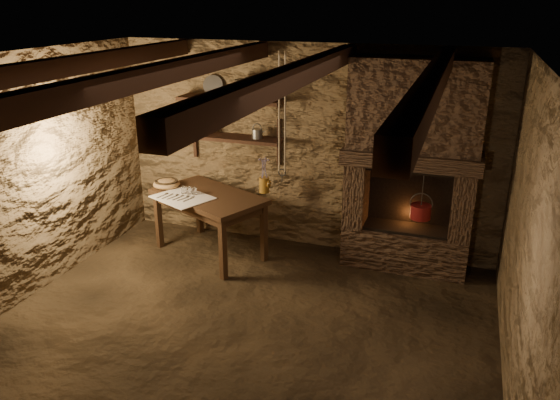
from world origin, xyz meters
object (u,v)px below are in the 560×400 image
(stoneware_jug, at_px, (264,178))
(iron_stockpot, at_px, (247,90))
(work_table, at_px, (210,222))
(red_pot, at_px, (421,211))
(wooden_bowl, at_px, (167,184))

(stoneware_jug, distance_m, iron_stockpot, 1.01)
(work_table, distance_m, red_pot, 2.39)
(red_pot, bearing_deg, work_table, -171.20)
(work_table, relative_size, red_pot, 2.77)
(red_pot, bearing_deg, wooden_bowl, -174.34)
(stoneware_jug, xyz_separation_m, wooden_bowl, (-1.16, -0.20, -0.14))
(wooden_bowl, relative_size, red_pot, 0.58)
(work_table, xyz_separation_m, stoneware_jug, (0.58, 0.27, 0.52))
(stoneware_jug, bearing_deg, work_table, -138.94)
(iron_stockpot, relative_size, red_pot, 0.49)
(wooden_bowl, distance_m, red_pot, 2.93)
(wooden_bowl, height_order, red_pot, red_pot)
(work_table, height_order, red_pot, red_pot)
(work_table, height_order, stoneware_jug, stoneware_jug)
(stoneware_jug, xyz_separation_m, red_pot, (1.76, 0.09, -0.21))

